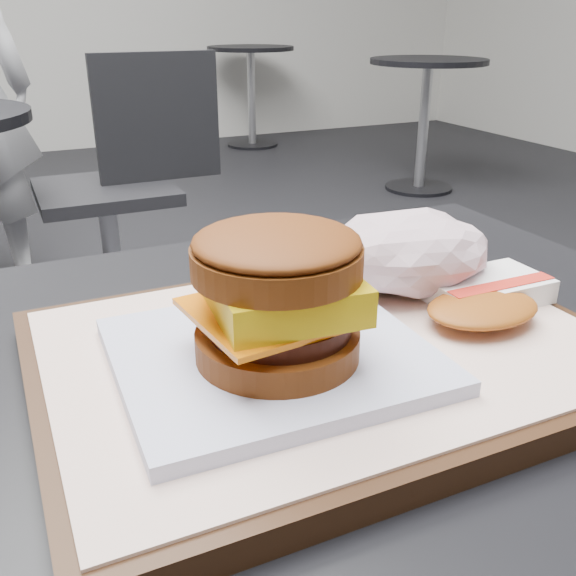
# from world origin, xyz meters

# --- Properties ---
(serving_tray) EXTENTS (0.38, 0.28, 0.02)m
(serving_tray) POSITION_xyz_m (0.06, 0.01, 0.78)
(serving_tray) COLOR #311B0D
(serving_tray) RESTS_ON customer_table
(breakfast_sandwich) EXTENTS (0.19, 0.17, 0.09)m
(breakfast_sandwich) POSITION_xyz_m (0.02, -0.01, 0.83)
(breakfast_sandwich) COLOR white
(breakfast_sandwich) RESTS_ON serving_tray
(hash_brown) EXTENTS (0.12, 0.09, 0.02)m
(hash_brown) POSITION_xyz_m (0.19, 0.00, 0.80)
(hash_brown) COLOR white
(hash_brown) RESTS_ON serving_tray
(crumpled_wrapper) EXTENTS (0.14, 0.11, 0.06)m
(crumpled_wrapper) POSITION_xyz_m (0.16, 0.06, 0.82)
(crumpled_wrapper) COLOR silver
(crumpled_wrapper) RESTS_ON serving_tray
(neighbor_chair) EXTENTS (0.60, 0.42, 0.88)m
(neighbor_chair) POSITION_xyz_m (0.26, 1.75, 0.51)
(neighbor_chair) COLOR #A8A8AD
(neighbor_chair) RESTS_ON ground
(bg_table_near) EXTENTS (0.66, 0.66, 0.75)m
(bg_table_near) POSITION_xyz_m (2.20, 2.80, 0.56)
(bg_table_near) COLOR black
(bg_table_near) RESTS_ON ground
(bg_table_far) EXTENTS (0.66, 0.66, 0.75)m
(bg_table_far) POSITION_xyz_m (1.80, 4.50, 0.56)
(bg_table_far) COLOR black
(bg_table_far) RESTS_ON ground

